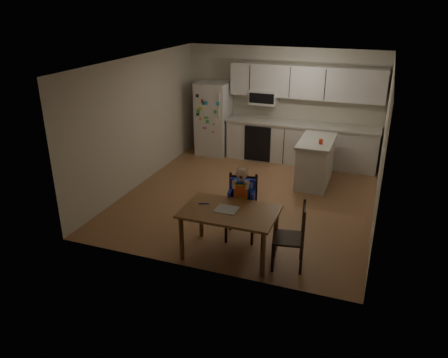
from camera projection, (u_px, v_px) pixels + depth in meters
name	position (u px, v px, depth m)	size (l,w,h in m)	color
room	(258.00, 126.00, 8.18)	(4.52, 5.01, 2.51)	#9C6C44
refrigerator	(214.00, 118.00, 10.27)	(0.72, 0.70, 1.70)	silver
kitchen_run	(301.00, 124.00, 9.69)	(3.37, 0.62, 2.15)	silver
kitchen_island	(315.00, 162.00, 8.70)	(0.65, 1.23, 0.91)	silver
red_cup	(321.00, 142.00, 8.27)	(0.08, 0.08, 0.10)	red
dining_table	(230.00, 217.00, 6.17)	(1.34, 0.86, 0.72)	olive
napkin	(226.00, 209.00, 6.15)	(0.31, 0.27, 0.01)	#B7B7BD
toddler_spoon	(203.00, 204.00, 6.32)	(0.02, 0.02, 0.12)	#222FB2
chair_booster	(242.00, 195.00, 6.64)	(0.51, 0.51, 1.18)	black
chair_side	(296.00, 232.00, 5.93)	(0.49, 0.49, 0.95)	black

